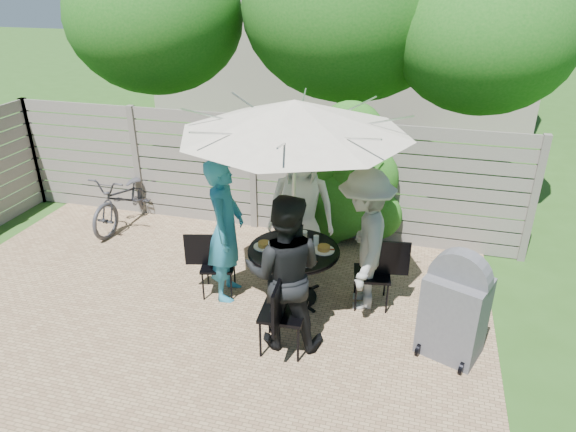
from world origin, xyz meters
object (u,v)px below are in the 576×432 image
(glass_left, at_px, (271,247))
(bbq_grill, at_px, (455,309))
(chair_back, at_px, (302,244))
(person_back, at_px, (301,206))
(chair_left, at_px, (218,276))
(plate_right, at_px, (324,249))
(person_right, at_px, (364,241))
(glass_back, at_px, (288,233))
(glass_front, at_px, (300,255))
(glass_right, at_px, (316,241))
(coffee_cup, at_px, (304,236))
(plate_front, at_px, (290,262))
(person_left, at_px, (225,230))
(patio_table, at_px, (294,264))
(umbrella, at_px, (294,117))
(chair_front, at_px, (283,327))
(plate_left, at_px, (264,245))
(bicycle, at_px, (128,198))
(chair_right, at_px, (372,286))
(person_front, at_px, (284,273))
(syrup_jug, at_px, (289,241))
(plate_extra, at_px, (306,261))
(plate_back, at_px, (297,233))

(glass_left, distance_m, bbq_grill, 2.16)
(chair_back, distance_m, person_back, 0.67)
(chair_left, xyz_separation_m, plate_right, (1.31, 0.18, 0.49))
(person_right, height_order, glass_back, person_right)
(chair_back, distance_m, person_right, 1.42)
(glass_front, relative_size, glass_right, 1.00)
(glass_front, relative_size, coffee_cup, 1.17)
(glass_back, relative_size, bbq_grill, 0.11)
(chair_left, distance_m, plate_front, 1.14)
(person_left, xyz_separation_m, glass_back, (0.68, 0.36, -0.13))
(patio_table, distance_m, person_left, 0.93)
(person_right, height_order, glass_left, person_right)
(patio_table, height_order, umbrella, umbrella)
(person_left, height_order, glass_right, person_left)
(chair_front, relative_size, glass_left, 6.95)
(person_back, bearing_deg, plate_left, -113.45)
(glass_front, relative_size, bicycle, 0.08)
(person_left, bearing_deg, person_back, -45.00)
(chair_left, distance_m, plate_left, 0.78)
(umbrella, xyz_separation_m, chair_front, (0.13, -0.96, -2.03))
(patio_table, distance_m, chair_right, 0.99)
(person_right, relative_size, coffee_cup, 14.70)
(glass_left, height_order, bicycle, bicycle)
(person_front, relative_size, bbq_grill, 1.42)
(glass_right, relative_size, syrup_jug, 0.88)
(plate_extra, bearing_deg, person_front, -100.93)
(person_right, height_order, glass_right, person_right)
(chair_back, distance_m, glass_back, 0.89)
(chair_right, bearing_deg, person_left, -1.19)
(glass_back, height_order, glass_left, same)
(plate_left, xyz_separation_m, plate_extra, (0.58, -0.22, 0.00))
(glass_left, bearing_deg, person_back, 82.31)
(plate_back, relative_size, glass_left, 1.86)
(person_front, relative_size, plate_front, 6.80)
(chair_left, bearing_deg, patio_table, -6.34)
(person_front, bearing_deg, patio_table, -90.00)
(syrup_jug, bearing_deg, bicycle, 156.20)
(person_back, distance_m, chair_left, 1.43)
(person_back, height_order, chair_left, person_back)
(plate_front, bearing_deg, glass_front, 51.58)
(chair_back, height_order, person_left, person_left)
(person_front, distance_m, bbq_grill, 1.80)
(umbrella, bearing_deg, person_front, -82.17)
(plate_front, relative_size, plate_right, 1.00)
(bbq_grill, bearing_deg, person_front, -149.31)
(plate_extra, bearing_deg, umbrella, 128.80)
(chair_front, relative_size, glass_back, 6.95)
(syrup_jug, xyz_separation_m, bbq_grill, (1.93, -0.59, -0.23))
(person_right, relative_size, bbq_grill, 1.41)
(umbrella, distance_m, syrup_jug, 1.53)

